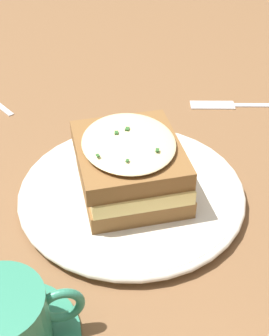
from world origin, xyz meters
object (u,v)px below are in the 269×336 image
(dinner_plate, at_px, (134,192))
(sandwich, at_px, (133,165))
(fork, at_px, (236,105))
(teacup_with_saucer, at_px, (8,323))

(dinner_plate, xyz_separation_m, sandwich, (0.00, 0.00, 0.04))
(dinner_plate, xyz_separation_m, fork, (0.19, -0.17, -0.01))
(teacup_with_saucer, height_order, fork, teacup_with_saucer)
(sandwich, bearing_deg, fork, -41.16)
(sandwich, height_order, fork, sandwich)
(dinner_plate, distance_m, sandwich, 0.04)
(sandwich, bearing_deg, teacup_with_saucer, 146.42)
(sandwich, relative_size, teacup_with_saucer, 1.08)
(sandwich, xyz_separation_m, teacup_with_saucer, (-0.17, 0.11, -0.02))
(sandwich, bearing_deg, dinner_plate, -114.33)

